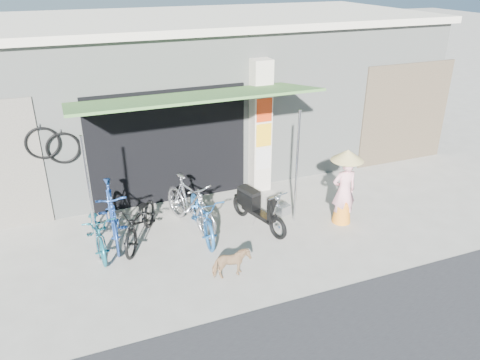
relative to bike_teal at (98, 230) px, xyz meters
name	(u,v)px	position (x,y,z in m)	size (l,w,h in m)	color
ground	(270,248)	(2.94, -1.10, -0.42)	(80.00, 80.00, 0.00)	#9E988E
bicycle_shop	(190,89)	(2.94, 3.99, 1.41)	(12.30, 5.30, 3.66)	gray
shop_pillar	(260,127)	(3.79, 1.34, 1.08)	(0.42, 0.44, 3.00)	beige
awning	(193,99)	(2.04, 0.52, 2.09)	(4.60, 1.88, 2.72)	#3B642D
neighbour_right	(405,114)	(7.94, 1.49, 0.88)	(2.60, 0.06, 2.60)	brown
bike_teal	(98,230)	(0.00, 0.00, 0.00)	(0.56, 1.60, 0.84)	#165766
bike_blue	(112,213)	(0.31, 0.28, 0.14)	(0.53, 1.88, 1.13)	navy
bike_black	(141,221)	(0.78, 0.01, 0.02)	(0.58, 1.67, 0.88)	black
bike_silver	(190,204)	(1.79, 0.16, 0.12)	(0.50, 1.79, 1.07)	#B6B5BA
bike_navy	(202,214)	(1.93, -0.18, 0.04)	(0.61, 1.76, 0.92)	#225C9C
street_dog	(231,264)	(1.97, -1.66, -0.15)	(0.29, 0.63, 0.53)	#A87E59
moped	(257,207)	(3.05, -0.27, 0.00)	(0.65, 1.59, 0.92)	black
nun	(344,187)	(4.72, -0.74, 0.38)	(0.64, 0.64, 1.58)	pink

